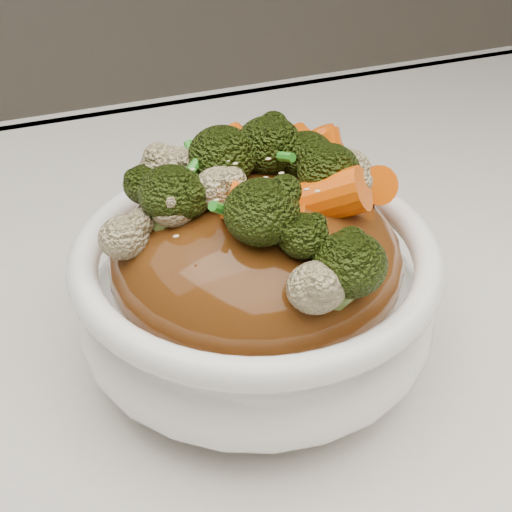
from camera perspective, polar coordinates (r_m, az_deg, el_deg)
name	(u,v)px	position (r m, az deg, el deg)	size (l,w,h in m)	color
tablecloth	(242,432)	(0.45, -1.01, -12.70)	(1.20, 0.80, 0.04)	silver
bowl	(256,299)	(0.44, 0.00, -3.18)	(0.20, 0.20, 0.08)	white
sauce_base	(256,260)	(0.42, 0.00, -0.30)	(0.16, 0.16, 0.09)	#552B0E
carrots	(256,167)	(0.39, 0.00, 6.51)	(0.16, 0.16, 0.05)	#EA5907
broccoli	(256,168)	(0.39, 0.00, 6.39)	(0.16, 0.16, 0.04)	black
cauliflower	(256,172)	(0.40, 0.00, 6.16)	(0.16, 0.16, 0.03)	#C4B486
scallions	(256,165)	(0.39, 0.00, 6.63)	(0.12, 0.12, 0.02)	#27891F
sesame_seeds	(256,165)	(0.39, 0.00, 6.63)	(0.14, 0.14, 0.01)	beige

